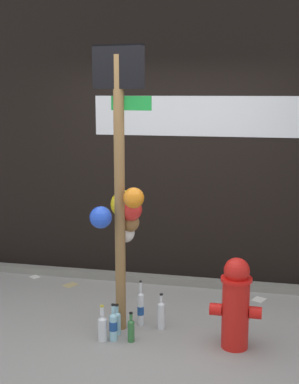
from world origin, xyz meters
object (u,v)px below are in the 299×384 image
at_px(bottle_4, 117,322).
at_px(bottle_0, 113,326).
at_px(bottle_3, 141,308).
at_px(fire_hydrant, 236,303).
at_px(bottle_1, 131,329).
at_px(memorial_post, 122,188).
at_px(bottle_2, 161,314).
at_px(bottle_5, 102,327).

bearing_deg(bottle_4, bottle_0, -89.20).
xyz_separation_m(bottle_3, bottle_4, (-0.16, -0.23, -0.05)).
bearing_deg(fire_hydrant, bottle_3, 164.12).
bearing_deg(bottle_1, bottle_0, -177.34).
xyz_separation_m(fire_hydrant, bottle_1, (-0.88, -0.09, -0.29)).
distance_m(memorial_post, bottle_3, 1.15).
relative_size(memorial_post, bottle_2, 7.46).
relative_size(bottle_0, bottle_3, 0.78).
height_order(fire_hydrant, bottle_2, fire_hydrant).
height_order(bottle_0, bottle_5, bottle_0).
height_order(memorial_post, bottle_5, memorial_post).
bearing_deg(bottle_0, bottle_2, 40.23).
bearing_deg(bottle_5, bottle_3, 57.01).
distance_m(bottle_0, bottle_3, 0.38).
height_order(memorial_post, bottle_4, memorial_post).
height_order(bottle_1, bottle_2, bottle_2).
relative_size(bottle_3, bottle_4, 1.52).
relative_size(bottle_0, bottle_5, 1.01).
height_order(memorial_post, fire_hydrant, memorial_post).
relative_size(bottle_1, bottle_3, 0.62).
relative_size(fire_hydrant, bottle_0, 2.36).
relative_size(bottle_2, bottle_3, 0.79).
bearing_deg(bottle_1, bottle_5, -169.69).
bearing_deg(bottle_4, bottle_2, 27.65).
distance_m(bottle_0, bottle_4, 0.12).
bearing_deg(fire_hydrant, bottle_5, -173.09).
bearing_deg(bottle_2, bottle_1, -124.54).
xyz_separation_m(fire_hydrant, bottle_4, (-1.04, 0.02, -0.28)).
height_order(bottle_4, bottle_5, bottle_5).
bearing_deg(bottle_2, bottle_4, -152.35).
distance_m(bottle_0, bottle_2, 0.48).
bearing_deg(bottle_2, bottle_0, -139.77).
height_order(fire_hydrant, bottle_5, fire_hydrant).
relative_size(bottle_2, bottle_5, 1.03).
bearing_deg(bottle_1, fire_hydrant, 5.96).
distance_m(bottle_2, bottle_5, 0.57).
height_order(memorial_post, bottle_3, memorial_post).
distance_m(memorial_post, bottle_5, 1.22).
xyz_separation_m(fire_hydrant, bottle_2, (-0.67, 0.21, -0.26)).
distance_m(bottle_1, bottle_3, 0.34).
bearing_deg(bottle_2, bottle_5, -142.62).
bearing_deg(bottle_2, fire_hydrant, -17.21).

